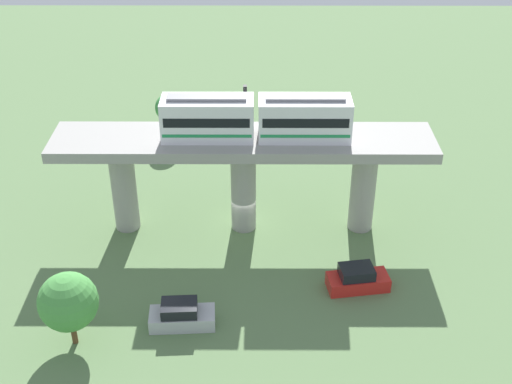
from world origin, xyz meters
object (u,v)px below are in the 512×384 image
parked_car_silver (182,316)px  parked_car_red (357,279)px  tree_near_viaduct (68,302)px  train (256,118)px  signal_post (246,141)px  tree_mid_lot (169,108)px

parked_car_silver → parked_car_red: (3.75, -11.76, 0.00)m
parked_car_silver → tree_near_viaduct: bearing=100.8°
parked_car_red → train: bearing=34.3°
parked_car_silver → signal_post: size_ratio=0.41×
tree_mid_lot → signal_post: size_ratio=0.46×
tree_mid_lot → signal_post: signal_post is taller
parked_car_silver → parked_car_red: size_ratio=0.97×
parked_car_silver → signal_post: bearing=-18.3°
parked_car_red → tree_mid_lot: tree_mid_lot is taller
tree_mid_lot → parked_car_silver: bearing=-172.3°
parked_car_silver → tree_near_viaduct: 7.20m
parked_car_silver → signal_post: (14.64, -3.91, 5.01)m
parked_car_red → signal_post: bearing=27.0°
tree_near_viaduct → signal_post: signal_post is taller
train → tree_near_viaduct: (-12.88, 11.29, -6.10)m
signal_post → parked_car_red: bearing=-144.2°
parked_car_red → tree_mid_lot: size_ratio=0.92×
parked_car_silver → tree_near_viaduct: tree_near_viaduct is taller
train → signal_post: 5.05m
parked_car_red → signal_post: 14.33m
train → parked_car_red: size_ratio=3.06×
signal_post → parked_car_silver: bearing=165.0°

